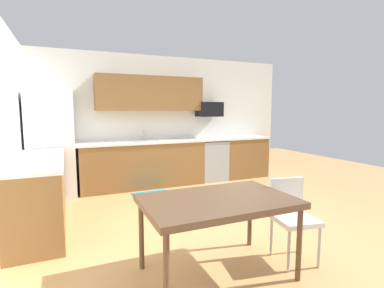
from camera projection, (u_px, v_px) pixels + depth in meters
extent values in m
plane|color=tan|center=(220.00, 222.00, 4.11)|extent=(12.00, 12.00, 0.00)
cube|color=silver|center=(162.00, 120.00, 6.36)|extent=(5.80, 0.10, 2.70)
cube|color=brown|center=(144.00, 165.00, 5.95)|extent=(2.48, 0.60, 0.90)
cube|color=brown|center=(242.00, 157.00, 6.89)|extent=(1.07, 0.60, 0.90)
cube|color=brown|center=(39.00, 195.00, 3.88)|extent=(0.60, 2.00, 0.90)
cube|color=silver|center=(167.00, 141.00, 6.10)|extent=(4.80, 0.64, 0.04)
cube|color=silver|center=(37.00, 160.00, 3.82)|extent=(0.64, 2.00, 0.04)
cube|color=brown|center=(151.00, 94.00, 5.98)|extent=(2.20, 0.34, 0.70)
cube|color=white|center=(51.00, 145.00, 5.16)|extent=(0.76, 0.70, 1.89)
cube|color=#999BA0|center=(211.00, 160.00, 6.56)|extent=(0.60, 0.60, 0.88)
cube|color=black|center=(211.00, 140.00, 6.51)|extent=(0.60, 0.60, 0.03)
cube|color=black|center=(209.00, 109.00, 6.52)|extent=(0.54, 0.36, 0.32)
cube|color=#A5A8AD|center=(146.00, 144.00, 5.92)|extent=(0.48, 0.40, 0.14)
cylinder|color=#B2B5BA|center=(144.00, 135.00, 6.07)|extent=(0.02, 0.02, 0.24)
cube|color=brown|center=(218.00, 201.00, 2.74)|extent=(1.40, 0.90, 0.06)
cylinder|color=brown|center=(167.00, 276.00, 2.17)|extent=(0.05, 0.05, 0.69)
cylinder|color=brown|center=(299.00, 245.00, 2.68)|extent=(0.05, 0.05, 0.69)
cylinder|color=brown|center=(141.00, 235.00, 2.88)|extent=(0.05, 0.05, 0.69)
cylinder|color=brown|center=(250.00, 216.00, 3.39)|extent=(0.05, 0.05, 0.69)
cube|color=white|center=(295.00, 220.00, 3.01)|extent=(0.46, 0.46, 0.05)
cube|color=white|center=(286.00, 196.00, 3.16)|extent=(0.38, 0.11, 0.40)
cylinder|color=#B2B2B7|center=(289.00, 251.00, 2.83)|extent=(0.03, 0.03, 0.42)
cylinder|color=#B2B2B7|center=(319.00, 247.00, 2.91)|extent=(0.03, 0.03, 0.42)
cylinder|color=#B2B2B7|center=(271.00, 236.00, 3.16)|extent=(0.03, 0.03, 0.42)
cylinder|color=#B2B2B7|center=(299.00, 233.00, 3.24)|extent=(0.03, 0.03, 0.42)
cube|color=#198CBF|center=(153.00, 195.00, 5.41)|extent=(0.70, 0.50, 0.01)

